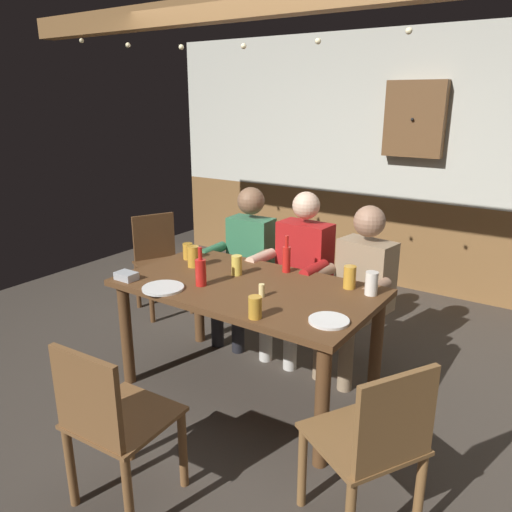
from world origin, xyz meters
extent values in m
plane|color=#423A33|center=(0.00, 0.00, 0.00)|extent=(6.36, 6.36, 0.00)
cube|color=beige|center=(0.00, 2.64, 1.73)|extent=(5.30, 0.12, 1.62)
cube|color=brown|center=(0.00, 2.64, 0.46)|extent=(5.30, 0.12, 0.93)
cube|color=brown|center=(0.00, 0.48, 2.46)|extent=(4.77, 0.14, 0.16)
cube|color=brown|center=(0.00, 0.07, 0.75)|extent=(1.65, 0.92, 0.04)
cylinder|color=brown|center=(-0.75, -0.31, 0.36)|extent=(0.08, 0.08, 0.73)
cylinder|color=brown|center=(0.75, -0.31, 0.36)|extent=(0.08, 0.08, 0.73)
cylinder|color=brown|center=(-0.75, 0.45, 0.36)|extent=(0.08, 0.08, 0.73)
cylinder|color=brown|center=(0.75, 0.45, 0.36)|extent=(0.08, 0.08, 0.73)
cube|color=#33724C|center=(-0.50, 0.83, 0.73)|extent=(0.37, 0.22, 0.53)
sphere|color=brown|center=(-0.50, 0.83, 1.13)|extent=(0.22, 0.22, 0.22)
cylinder|color=black|center=(-0.39, 0.68, 0.48)|extent=(0.15, 0.42, 0.13)
cylinder|color=black|center=(-0.58, 0.67, 0.48)|extent=(0.15, 0.42, 0.13)
cylinder|color=black|center=(-0.38, 0.48, 0.21)|extent=(0.10, 0.10, 0.42)
cylinder|color=black|center=(-0.57, 0.47, 0.21)|extent=(0.10, 0.10, 0.42)
cylinder|color=brown|center=(-0.27, 0.60, 0.75)|extent=(0.10, 0.28, 0.08)
cylinder|color=#33724C|center=(-0.69, 0.58, 0.75)|extent=(0.10, 0.28, 0.08)
cube|color=#AD1919|center=(0.00, 0.83, 0.74)|extent=(0.41, 0.23, 0.56)
sphere|color=beige|center=(0.00, 0.83, 1.15)|extent=(0.20, 0.20, 0.20)
cylinder|color=silver|center=(0.10, 0.68, 0.48)|extent=(0.15, 0.41, 0.13)
cylinder|color=silver|center=(-0.12, 0.69, 0.48)|extent=(0.15, 0.41, 0.13)
cylinder|color=silver|center=(0.09, 0.48, 0.21)|extent=(0.10, 0.10, 0.42)
cylinder|color=silver|center=(-0.12, 0.49, 0.21)|extent=(0.10, 0.10, 0.42)
cylinder|color=#AD1919|center=(0.22, 0.58, 0.77)|extent=(0.09, 0.28, 0.08)
cylinder|color=beige|center=(-0.24, 0.60, 0.77)|extent=(0.09, 0.28, 0.08)
cube|color=#997F60|center=(0.50, 0.83, 0.71)|extent=(0.41, 0.27, 0.50)
sphere|color=#9E755B|center=(0.50, 0.83, 1.10)|extent=(0.22, 0.22, 0.22)
cylinder|color=#997F60|center=(0.58, 0.66, 0.48)|extent=(0.19, 0.44, 0.13)
cylinder|color=#997F60|center=(0.37, 0.69, 0.48)|extent=(0.19, 0.44, 0.13)
cylinder|color=#997F60|center=(0.54, 0.45, 0.21)|extent=(0.10, 0.10, 0.42)
cylinder|color=#997F60|center=(0.34, 0.49, 0.21)|extent=(0.10, 0.10, 0.42)
cylinder|color=#9E755B|center=(0.68, 0.55, 0.73)|extent=(0.12, 0.29, 0.08)
cylinder|color=#9E755B|center=(0.24, 0.62, 0.73)|extent=(0.12, 0.29, 0.08)
cube|color=brown|center=(0.06, -1.03, 0.45)|extent=(0.46, 0.46, 0.02)
cube|color=brown|center=(0.07, -1.23, 0.67)|extent=(0.40, 0.05, 0.42)
cylinder|color=brown|center=(-0.14, -0.85, 0.22)|extent=(0.04, 0.04, 0.44)
cylinder|color=brown|center=(0.24, -0.83, 0.22)|extent=(0.04, 0.04, 0.44)
cylinder|color=brown|center=(-0.12, -1.23, 0.22)|extent=(0.04, 0.04, 0.44)
cylinder|color=brown|center=(0.26, -1.21, 0.22)|extent=(0.04, 0.04, 0.44)
cube|color=brown|center=(1.06, -0.54, 0.45)|extent=(0.60, 0.60, 0.02)
cube|color=brown|center=(1.23, -0.64, 0.67)|extent=(0.22, 0.36, 0.42)
cylinder|color=brown|center=(0.80, -0.61, 0.22)|extent=(0.04, 0.04, 0.44)
cylinder|color=brown|center=(0.99, -0.28, 0.22)|extent=(0.04, 0.04, 0.44)
cylinder|color=brown|center=(1.32, -0.47, 0.22)|extent=(0.04, 0.04, 0.44)
cube|color=brown|center=(-1.42, 0.74, 0.45)|extent=(0.59, 0.59, 0.02)
cube|color=brown|center=(-1.60, 0.83, 0.67)|extent=(0.20, 0.37, 0.42)
cylinder|color=brown|center=(-1.16, 0.83, 0.22)|extent=(0.04, 0.04, 0.44)
cylinder|color=brown|center=(-1.32, 0.49, 0.22)|extent=(0.04, 0.04, 0.44)
cylinder|color=brown|center=(-1.51, 0.99, 0.22)|extent=(0.04, 0.04, 0.44)
cylinder|color=brown|center=(-1.67, 0.65, 0.22)|extent=(0.04, 0.04, 0.44)
cylinder|color=#F9E08C|center=(0.19, -0.04, 0.81)|extent=(0.04, 0.04, 0.08)
cube|color=#B2B7BC|center=(-0.71, -0.30, 0.79)|extent=(0.14, 0.10, 0.05)
cylinder|color=white|center=(0.68, -0.14, 0.78)|extent=(0.22, 0.22, 0.01)
cylinder|color=white|center=(-0.39, -0.29, 0.78)|extent=(0.26, 0.26, 0.01)
cylinder|color=red|center=(-0.23, -0.10, 0.86)|extent=(0.07, 0.07, 0.17)
cylinder|color=red|center=(-0.23, -0.10, 0.98)|extent=(0.03, 0.03, 0.08)
cylinder|color=red|center=(0.08, 0.42, 0.86)|extent=(0.06, 0.06, 0.18)
cylinder|color=red|center=(0.08, 0.42, 0.99)|extent=(0.02, 0.02, 0.08)
cylinder|color=#E5C64C|center=(-0.16, 0.19, 0.84)|extent=(0.07, 0.07, 0.13)
cylinder|color=gold|center=(-0.67, 0.26, 0.83)|extent=(0.07, 0.07, 0.12)
cylinder|color=white|center=(0.72, 0.36, 0.84)|extent=(0.08, 0.08, 0.14)
cylinder|color=gold|center=(0.57, 0.38, 0.84)|extent=(0.08, 0.08, 0.14)
cylinder|color=gold|center=(-0.52, 0.15, 0.84)|extent=(0.08, 0.08, 0.15)
cylinder|color=gold|center=(0.33, -0.32, 0.83)|extent=(0.07, 0.07, 0.12)
cube|color=brown|center=(0.22, 2.51, 1.72)|extent=(0.56, 0.12, 0.70)
sphere|color=black|center=(0.22, 2.43, 1.72)|extent=(0.03, 0.03, 0.03)
sphere|color=#F9EAB2|center=(-1.86, 0.43, 2.34)|extent=(0.04, 0.04, 0.04)
sphere|color=#F9EAB2|center=(-1.33, 0.43, 2.28)|extent=(0.04, 0.04, 0.04)
sphere|color=#F9EAB2|center=(-0.80, 0.43, 2.24)|extent=(0.04, 0.04, 0.04)
sphere|color=#F9EAB2|center=(-0.27, 0.43, 2.22)|extent=(0.04, 0.04, 0.04)
sphere|color=#F9EAB2|center=(0.27, 0.43, 2.22)|extent=(0.04, 0.04, 0.04)
sphere|color=#F9EAB2|center=(0.80, 0.43, 2.24)|extent=(0.04, 0.04, 0.04)
camera|label=1|loc=(1.74, -2.38, 1.91)|focal=35.24mm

